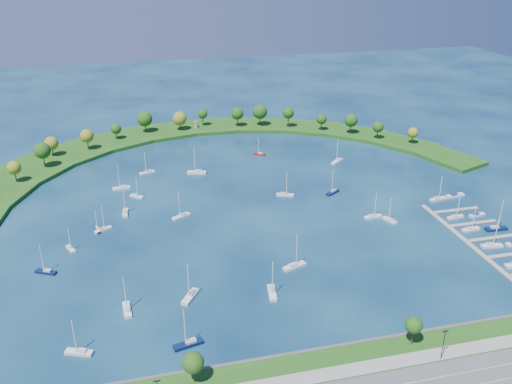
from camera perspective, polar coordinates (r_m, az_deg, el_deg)
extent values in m
plane|color=#071F40|center=(253.77, -0.83, -1.39)|extent=(700.00, 700.00, 0.00)
cube|color=#474442|center=(170.59, 7.33, -15.86)|extent=(420.00, 1.20, 1.80)
cube|color=gray|center=(162.87, 8.70, -17.94)|extent=(420.00, 5.00, 0.12)
cylinder|color=#382314|center=(157.56, -6.46, -18.27)|extent=(0.56, 0.56, 5.25)
sphere|color=#224812|center=(155.00, -6.52, -17.23)|extent=(6.00, 6.00, 6.00)
cylinder|color=#382314|center=(174.56, 15.87, -14.18)|extent=(0.56, 0.56, 5.60)
sphere|color=#224812|center=(172.24, 16.02, -13.18)|extent=(5.20, 5.20, 5.20)
cylinder|color=black|center=(170.32, 18.79, -14.79)|extent=(0.24, 0.24, 10.00)
cube|color=#1F4A13|center=(311.85, -22.67, 1.91)|extent=(54.07, 56.09, 2.00)
cube|color=#1F4A13|center=(330.19, -18.65, 3.76)|extent=(55.20, 54.07, 2.00)
cube|color=#1F4A13|center=(344.81, -14.26, 5.17)|extent=(53.65, 48.47, 2.00)
cube|color=#1F4A13|center=(355.39, -9.60, 6.16)|extent=(49.62, 39.75, 2.00)
cube|color=#1F4A13|center=(361.67, -4.79, 6.75)|extent=(44.32, 29.96, 2.00)
cube|color=#1F4A13|center=(363.52, 0.10, 6.93)|extent=(49.49, 38.05, 2.00)
cube|color=#1F4A13|center=(360.91, 4.99, 6.70)|extent=(51.13, 44.12, 2.00)
cube|color=#1F4A13|center=(353.88, 9.78, 6.07)|extent=(49.19, 47.96, 2.00)
cube|color=#1F4A13|center=(342.60, 14.40, 5.03)|extent=(43.90, 49.49, 2.00)
cube|color=#1F4A13|center=(327.31, 18.75, 3.56)|extent=(35.67, 48.74, 2.00)
cylinder|color=#382314|center=(296.79, -23.62, 1.50)|extent=(0.56, 0.56, 6.30)
sphere|color=olive|center=(295.22, -23.77, 2.31)|extent=(6.80, 6.80, 6.80)
cylinder|color=#382314|center=(310.85, -21.09, 3.06)|extent=(0.56, 0.56, 7.59)
sphere|color=#224812|center=(309.03, -21.24, 4.01)|extent=(8.60, 8.60, 8.60)
cylinder|color=#382314|center=(326.36, -20.32, 4.01)|extent=(0.56, 0.56, 5.82)
sphere|color=olive|center=(324.95, -20.43, 4.74)|extent=(7.64, 7.64, 7.64)
cylinder|color=#382314|center=(329.94, -17.01, 4.77)|extent=(0.56, 0.56, 6.73)
sphere|color=olive|center=(328.41, -17.11, 5.58)|extent=(7.68, 7.68, 7.68)
cylinder|color=#382314|center=(343.84, -14.23, 5.75)|extent=(0.56, 0.56, 5.15)
sphere|color=#224812|center=(342.67, -14.29, 6.35)|extent=(6.33, 6.33, 6.33)
cylinder|color=#382314|center=(352.44, -11.38, 6.61)|extent=(0.56, 0.56, 6.67)
sphere|color=#224812|center=(350.91, -11.45, 7.41)|extent=(9.37, 9.37, 9.37)
cylinder|color=#382314|center=(353.25, -7.87, 6.82)|extent=(0.56, 0.56, 5.74)
sphere|color=olive|center=(351.89, -7.91, 7.54)|extent=(8.81, 8.81, 8.81)
cylinder|color=#382314|center=(359.94, -5.53, 7.35)|extent=(0.56, 0.56, 6.64)
sphere|color=#224812|center=(358.63, -5.56, 8.05)|extent=(6.22, 6.22, 6.22)
cylinder|color=#382314|center=(356.95, -1.94, 7.33)|extent=(0.56, 0.56, 6.99)
sphere|color=#224812|center=(355.49, -1.95, 8.11)|extent=(7.84, 7.84, 7.84)
cylinder|color=#382314|center=(358.43, 0.42, 7.45)|extent=(0.56, 0.56, 7.38)
sphere|color=#224812|center=(356.84, 0.42, 8.31)|extent=(9.35, 9.35, 9.35)
cylinder|color=#382314|center=(355.76, 3.36, 7.33)|extent=(0.56, 0.56, 7.95)
sphere|color=#224812|center=(354.20, 3.38, 8.17)|extent=(7.22, 7.22, 7.22)
cylinder|color=#382314|center=(351.71, 6.76, 6.83)|extent=(0.56, 0.56, 6.03)
sphere|color=#224812|center=(350.44, 6.80, 7.50)|extent=(6.43, 6.43, 6.43)
cylinder|color=#382314|center=(347.90, 9.76, 6.52)|extent=(0.56, 0.56, 6.89)
sphere|color=#224812|center=(346.40, 9.82, 7.31)|extent=(8.07, 8.07, 8.07)
cylinder|color=#382314|center=(341.60, 12.45, 5.89)|extent=(0.56, 0.56, 6.11)
sphere|color=#224812|center=(340.28, 12.52, 6.58)|extent=(6.54, 6.54, 6.54)
cylinder|color=#382314|center=(338.21, 15.86, 5.28)|extent=(0.56, 0.56, 5.50)
sphere|color=olive|center=(336.98, 15.94, 5.92)|extent=(6.18, 6.18, 6.18)
cylinder|color=gray|center=(356.60, -6.23, 6.92)|extent=(2.20, 2.20, 3.85)
cylinder|color=gray|center=(355.99, -6.25, 7.24)|extent=(2.60, 2.60, 0.30)
cube|color=gray|center=(234.46, 21.81, -5.54)|extent=(2.20, 82.00, 0.40)
cube|color=gray|center=(245.81, 23.28, -4.38)|extent=(22.00, 2.00, 0.40)
cube|color=gray|center=(255.01, 21.59, -3.03)|extent=(22.00, 2.00, 0.40)
cylinder|color=#382314|center=(261.11, 23.57, -2.67)|extent=(0.36, 0.36, 1.60)
cube|color=gray|center=(264.56, 20.02, -1.76)|extent=(22.00, 2.00, 0.40)
cylinder|color=#382314|center=(270.44, 21.96, -1.45)|extent=(0.36, 0.36, 1.60)
cube|color=#0A1740|center=(217.88, -20.92, -7.74)|extent=(8.10, 5.62, 0.96)
cube|color=#BBBABF|center=(217.05, -20.78, -7.59)|extent=(3.19, 2.66, 0.67)
cylinder|color=silver|center=(215.31, -21.30, -6.39)|extent=(0.32, 0.32, 10.75)
cube|color=silver|center=(230.08, -18.64, -5.60)|extent=(4.39, 6.80, 0.79)
cube|color=#BBBABF|center=(230.32, -18.72, -5.39)|extent=(2.13, 2.64, 0.56)
cylinder|color=silver|center=(227.34, -18.76, -4.59)|extent=(0.32, 0.32, 8.94)
cube|color=silver|center=(192.15, -6.82, -10.72)|extent=(7.36, 9.20, 1.12)
cube|color=#BBBABF|center=(192.28, -6.71, -10.34)|extent=(3.34, 3.73, 0.78)
cylinder|color=silver|center=(187.75, -7.02, -9.13)|extent=(0.32, 0.32, 12.59)
cube|color=silver|center=(176.83, -17.85, -15.52)|extent=(8.51, 5.24, 0.99)
cube|color=#BBBABF|center=(175.98, -17.63, -15.36)|extent=(3.28, 2.58, 0.69)
cylinder|color=silver|center=(173.38, -18.31, -13.94)|extent=(0.32, 0.32, 11.14)
cube|color=silver|center=(192.75, 1.68, -10.40)|extent=(3.99, 9.47, 1.10)
cube|color=#BBBABF|center=(192.97, 1.65, -10.02)|extent=(2.29, 3.46, 0.77)
cylinder|color=silver|center=(188.36, 1.73, -8.85)|extent=(0.32, 0.32, 12.40)
cube|color=#0A1740|center=(172.77, -7.04, -15.38)|extent=(9.47, 4.48, 1.10)
cube|color=#BBBABF|center=(172.39, -6.76, -15.07)|extent=(3.51, 2.44, 0.77)
cylinder|color=silver|center=(168.39, -7.40, -13.69)|extent=(0.32, 0.32, 12.33)
cube|color=silver|center=(263.29, 3.03, -0.30)|extent=(8.48, 4.92, 0.98)
cube|color=#BBBABF|center=(262.98, 2.85, -0.13)|extent=(3.24, 2.48, 0.69)
cylinder|color=silver|center=(260.80, 3.20, 0.89)|extent=(0.32, 0.32, 11.05)
cube|color=silver|center=(189.78, -13.20, -11.79)|extent=(2.99, 8.70, 1.03)
cube|color=#BBBABF|center=(188.58, -13.20, -11.73)|extent=(1.88, 3.10, 0.72)
cylinder|color=silver|center=(186.77, -13.41, -10.11)|extent=(0.32, 0.32, 11.54)
cube|color=silver|center=(246.46, 13.69, -2.86)|extent=(4.42, 7.46, 0.86)
cube|color=#BBBABF|center=(245.72, 13.83, -2.77)|extent=(2.21, 2.86, 0.61)
cylinder|color=silver|center=(244.47, 13.72, -1.70)|extent=(0.32, 0.32, 9.73)
cube|color=#0A1740|center=(241.27, -16.08, -3.78)|extent=(2.82, 6.82, 0.79)
cube|color=#BBBABF|center=(241.55, -16.12, -3.57)|extent=(1.63, 2.48, 0.56)
cylinder|color=silver|center=(238.61, -16.20, -2.81)|extent=(0.32, 0.32, 8.94)
cube|color=silver|center=(293.97, -11.19, 1.98)|extent=(8.47, 4.63, 0.98)
cube|color=#BBBABF|center=(293.91, -11.06, 2.16)|extent=(3.21, 2.39, 0.69)
cylinder|color=silver|center=(291.57, -11.41, 3.04)|extent=(0.32, 0.32, 11.02)
cube|color=silver|center=(289.99, -6.16, 2.02)|extent=(10.23, 5.23, 1.18)
cube|color=#BBBABF|center=(289.49, -5.98, 2.20)|extent=(3.83, 2.76, 0.83)
cylinder|color=silver|center=(287.42, -6.38, 3.35)|extent=(0.32, 0.32, 13.30)
cube|color=maroon|center=(314.05, 0.34, 3.93)|extent=(6.83, 5.45, 0.83)
cube|color=#BBBABF|center=(313.59, 0.46, 4.03)|extent=(2.77, 2.47, 0.58)
cylinder|color=silver|center=(312.47, 0.25, 4.81)|extent=(0.32, 0.32, 9.34)
cube|color=silver|center=(306.56, 8.41, 3.15)|extent=(8.85, 7.63, 1.10)
cube|color=#BBBABF|center=(306.97, 8.50, 3.36)|extent=(3.64, 3.38, 0.77)
cylinder|color=silver|center=(303.60, 8.41, 4.30)|extent=(0.32, 0.32, 12.39)
cube|color=silver|center=(252.59, -13.36, -2.11)|extent=(2.85, 8.16, 0.96)
cube|color=#BBBABF|center=(251.52, -13.39, -2.03)|extent=(1.78, 2.91, 0.67)
cylinder|color=silver|center=(250.66, -13.48, -0.84)|extent=(0.32, 0.32, 10.81)
cube|color=silver|center=(247.70, 12.03, -2.53)|extent=(8.13, 2.97, 0.96)
cube|color=#BBBABF|center=(246.96, 11.89, -2.39)|extent=(2.92, 1.82, 0.67)
cylinder|color=silver|center=(245.46, 12.27, -1.29)|extent=(0.32, 0.32, 10.75)
cube|color=silver|center=(244.77, -7.73, -2.52)|extent=(8.64, 6.13, 1.02)
cube|color=#BBBABF|center=(244.80, -7.58, -2.28)|extent=(3.42, 2.88, 0.72)
cylinder|color=silver|center=(241.67, -7.95, -1.25)|extent=(0.32, 0.32, 11.50)
cube|color=silver|center=(207.40, 4.01, -7.68)|extent=(9.64, 5.46, 1.12)
cube|color=#BBBABF|center=(206.41, 3.81, -7.53)|extent=(3.67, 2.77, 0.78)
cylinder|color=silver|center=(204.23, 4.24, -6.00)|extent=(0.32, 0.32, 12.55)
cube|color=#0A1740|center=(268.04, 7.92, -0.05)|extent=(8.16, 6.48, 0.99)
cube|color=#BBBABF|center=(268.32, 8.04, 0.17)|extent=(3.30, 2.94, 0.69)
cylinder|color=silver|center=(265.09, 7.92, 1.10)|extent=(0.32, 0.32, 11.14)
cube|color=silver|center=(240.53, -15.53, -3.78)|extent=(7.61, 5.73, 0.91)
cube|color=#BBBABF|center=(239.86, -15.70, -3.68)|extent=(3.05, 2.65, 0.64)
cylinder|color=silver|center=(238.27, -15.55, -2.55)|extent=(0.32, 0.32, 10.26)
cube|color=silver|center=(278.15, -13.77, 0.40)|extent=(8.65, 3.04, 1.02)
cube|color=#BBBABF|center=(277.85, -13.62, 0.58)|extent=(3.09, 1.89, 0.71)
cylinder|color=silver|center=(275.69, -14.04, 1.56)|extent=(0.32, 0.32, 11.45)
cube|color=silver|center=(267.61, -12.23, -0.45)|extent=(6.74, 6.11, 0.86)
cube|color=#BBBABF|center=(267.72, -12.37, -0.28)|extent=(2.81, 2.67, 0.60)
cylinder|color=silver|center=(265.16, -12.23, 0.55)|extent=(0.32, 0.32, 9.62)
cube|color=silver|center=(239.14, 23.22, -5.15)|extent=(8.78, 3.61, 1.02)
cube|color=#BBBABF|center=(238.34, 23.08, -4.98)|extent=(3.20, 2.09, 0.72)
cylinder|color=silver|center=(236.63, 23.62, -3.81)|extent=(0.32, 0.32, 11.51)
cube|color=silver|center=(249.01, 21.36, -3.63)|extent=(8.16, 2.91, 0.96)
cube|color=#BBBABF|center=(248.17, 21.24, -3.49)|extent=(2.92, 1.80, 0.67)
cylinder|color=silver|center=(246.86, 21.68, -2.40)|extent=(0.32, 0.32, 10.79)
cube|color=#0A1740|center=(253.32, 23.60, -3.52)|extent=(9.67, 3.28, 1.14)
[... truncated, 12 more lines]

